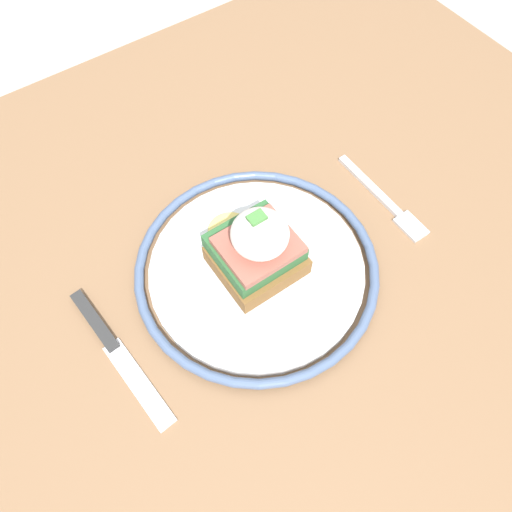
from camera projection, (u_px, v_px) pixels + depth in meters
The scene contains 6 objects.
ground_plane at pixel (251, 416), 1.20m from camera, with size 6.00×6.00×0.00m, color #B2ADA3.
dining_table at pixel (246, 305), 0.64m from camera, with size 0.99×0.77×0.77m.
plate at pixel (256, 269), 0.52m from camera, with size 0.25×0.25×0.02m.
sandwich at pixel (256, 248), 0.48m from camera, with size 0.08×0.11×0.09m.
fork at pixel (385, 201), 0.57m from camera, with size 0.02×0.14×0.00m.
knife at pixel (112, 345), 0.48m from camera, with size 0.03×0.17×0.01m.
Camera 1 is at (0.14, 0.23, 1.24)m, focal length 35.00 mm.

